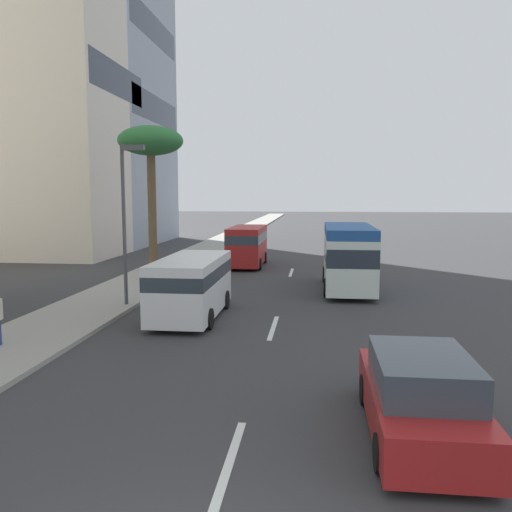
{
  "coord_description": "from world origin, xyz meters",
  "views": [
    {
      "loc": [
        -4.41,
        -1.42,
        4.54
      ],
      "look_at": [
        17.44,
        1.13,
        1.91
      ],
      "focal_mm": 36.47,
      "sensor_mm": 36.0,
      "label": 1
    }
  ],
  "objects_px": {
    "van_lead": "(247,244)",
    "palm_tree": "(151,145)",
    "van_third": "(191,283)",
    "minibus_fourth": "(348,255)",
    "street_lamp": "(126,206)",
    "car_second": "(419,397)"
  },
  "relations": [
    {
      "from": "van_lead",
      "to": "van_third",
      "type": "distance_m",
      "value": 13.87
    },
    {
      "from": "minibus_fourth",
      "to": "van_third",
      "type": "bearing_deg",
      "value": 136.21
    },
    {
      "from": "street_lamp",
      "to": "minibus_fourth",
      "type": "bearing_deg",
      "value": -60.71
    },
    {
      "from": "car_second",
      "to": "van_third",
      "type": "height_order",
      "value": "van_third"
    },
    {
      "from": "van_lead",
      "to": "minibus_fourth",
      "type": "height_order",
      "value": "minibus_fourth"
    },
    {
      "from": "van_third",
      "to": "minibus_fourth",
      "type": "bearing_deg",
      "value": 136.21
    },
    {
      "from": "car_second",
      "to": "van_third",
      "type": "distance_m",
      "value": 10.98
    },
    {
      "from": "street_lamp",
      "to": "van_lead",
      "type": "bearing_deg",
      "value": -13.9
    },
    {
      "from": "van_third",
      "to": "street_lamp",
      "type": "relative_size",
      "value": 0.85
    },
    {
      "from": "car_second",
      "to": "minibus_fourth",
      "type": "bearing_deg",
      "value": 1.65
    },
    {
      "from": "minibus_fourth",
      "to": "palm_tree",
      "type": "distance_m",
      "value": 12.69
    },
    {
      "from": "van_lead",
      "to": "street_lamp",
      "type": "height_order",
      "value": "street_lamp"
    },
    {
      "from": "palm_tree",
      "to": "van_third",
      "type": "bearing_deg",
      "value": -155.11
    },
    {
      "from": "van_lead",
      "to": "street_lamp",
      "type": "bearing_deg",
      "value": -13.9
    },
    {
      "from": "van_third",
      "to": "street_lamp",
      "type": "bearing_deg",
      "value": -114.28
    },
    {
      "from": "minibus_fourth",
      "to": "palm_tree",
      "type": "bearing_deg",
      "value": 70.5
    },
    {
      "from": "van_lead",
      "to": "minibus_fourth",
      "type": "bearing_deg",
      "value": 37.7
    },
    {
      "from": "van_lead",
      "to": "palm_tree",
      "type": "xyz_separation_m",
      "value": [
        -3.74,
        4.92,
        5.8
      ]
    },
    {
      "from": "minibus_fourth",
      "to": "street_lamp",
      "type": "height_order",
      "value": "street_lamp"
    },
    {
      "from": "van_lead",
      "to": "palm_tree",
      "type": "relative_size",
      "value": 0.65
    },
    {
      "from": "van_third",
      "to": "palm_tree",
      "type": "bearing_deg",
      "value": -155.11
    },
    {
      "from": "minibus_fourth",
      "to": "palm_tree",
      "type": "height_order",
      "value": "palm_tree"
    }
  ]
}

